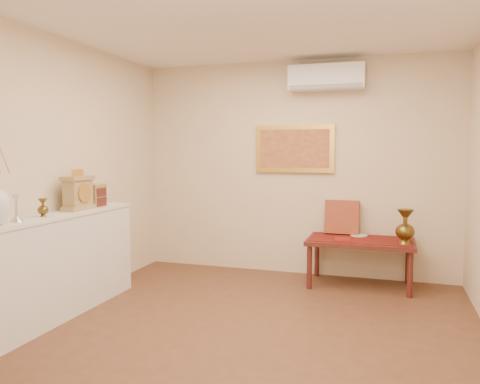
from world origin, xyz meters
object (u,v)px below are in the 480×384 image
at_px(brass_urn_tall, 405,223).
at_px(wooden_chest, 95,195).
at_px(low_table, 360,245).
at_px(display_ledge, 59,265).
at_px(mantel_clock, 78,193).

xyz_separation_m(brass_urn_tall, wooden_chest, (-3.13, -1.17, 0.31)).
xyz_separation_m(brass_urn_tall, low_table, (-0.48, 0.14, -0.30)).
distance_m(display_ledge, low_table, 3.27).
bearing_deg(mantel_clock, low_table, 30.72).
bearing_deg(brass_urn_tall, wooden_chest, -159.54).
relative_size(mantel_clock, low_table, 0.34).
bearing_deg(display_ledge, brass_urn_tall, 28.85).
relative_size(brass_urn_tall, mantel_clock, 1.12).
height_order(mantel_clock, low_table, mantel_clock).
bearing_deg(mantel_clock, display_ledge, -93.52).
xyz_separation_m(brass_urn_tall, mantel_clock, (-3.14, -1.44, 0.37)).
bearing_deg(brass_urn_tall, low_table, 163.54).
height_order(brass_urn_tall, display_ledge, brass_urn_tall).
relative_size(mantel_clock, wooden_chest, 1.68).
bearing_deg(wooden_chest, low_table, 26.31).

